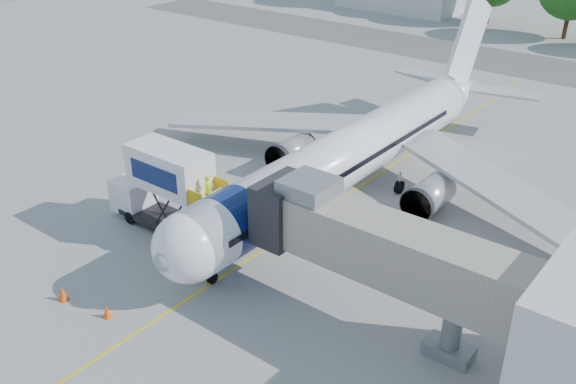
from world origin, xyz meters
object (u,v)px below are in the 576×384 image
Objects in this scene: aircraft at (354,152)px; ground_tug at (154,375)px; catering_hiloader at (164,188)px; jet_bridge at (369,243)px.

ground_tug is (3.54, -20.73, -2.17)m from aircraft.
catering_hiloader is 13.88m from ground_tug.
catering_hiloader is at bearing -119.42° from aircraft.
catering_hiloader is at bearing -179.99° from jet_bridge.
jet_bridge reaches higher than catering_hiloader.
aircraft is 4.44× the size of catering_hiloader.
ground_tug is at bearing -80.30° from aircraft.
jet_bridge is 11.17m from ground_tug.
aircraft is 2.71× the size of jet_bridge.
aircraft is 21.14m from ground_tug.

